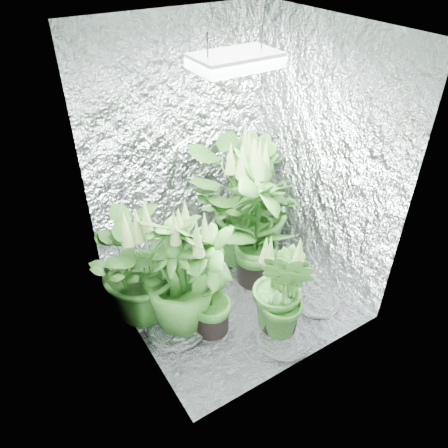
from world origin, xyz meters
TOP-DOWN VIEW (x-y plane):
  - ground at (0.00, 0.00)m, footprint 1.60×1.60m
  - walls at (0.00, 0.00)m, footprint 1.62×1.62m
  - ceiling at (0.00, 0.00)m, footprint 1.60×1.60m
  - grow_lamp at (0.00, 0.00)m, footprint 0.50×0.30m
  - plant_a at (-0.64, 0.20)m, footprint 0.86×0.86m
  - plant_b at (0.26, 0.04)m, footprint 0.84×0.84m
  - plant_c at (0.52, 0.52)m, footprint 0.57×0.57m
  - plant_d at (-0.48, -0.05)m, footprint 0.73×0.73m
  - plant_e at (0.35, 0.30)m, footprint 0.94×0.94m
  - plant_f at (-0.33, -0.22)m, footprint 0.61×0.61m
  - plant_g at (0.08, -0.50)m, footprint 0.52×0.52m
  - circulation_fan at (0.59, 0.61)m, footprint 0.19×0.32m
  - plant_label at (0.13, -0.53)m, footprint 0.06×0.04m

SIDE VIEW (x-z plane):
  - ground at x=0.00m, z-range 0.00..0.00m
  - circulation_fan at x=0.59m, z-range -0.03..0.35m
  - plant_label at x=0.13m, z-range 0.26..0.34m
  - plant_g at x=0.08m, z-range -0.04..0.83m
  - plant_f at x=-0.33m, z-range -0.04..0.93m
  - plant_a at x=-0.64m, z-range -0.02..0.96m
  - plant_d at x=-0.48m, z-range -0.03..1.00m
  - plant_c at x=0.52m, z-range -0.05..1.04m
  - plant_e at x=0.35m, z-range -0.03..1.09m
  - plant_b at x=0.26m, z-range -0.04..1.19m
  - walls at x=0.00m, z-range 0.00..2.00m
  - grow_lamp at x=0.00m, z-range 1.72..1.94m
  - ceiling at x=0.00m, z-range 2.00..2.00m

